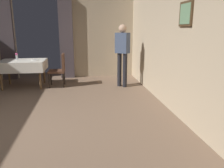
{
  "coord_description": "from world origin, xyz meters",
  "views": [
    {
      "loc": [
        1.39,
        -3.46,
        1.62
      ],
      "look_at": [
        1.93,
        0.5,
        0.62
      ],
      "focal_mm": 35.86,
      "sensor_mm": 36.0,
      "label": 1
    }
  ],
  "objects_px": {
    "chair_mid_right": "(59,68)",
    "plate_mid_b": "(35,60)",
    "dining_table_mid": "(23,64)",
    "flower_vase_mid": "(17,56)",
    "person_waiter_by_doorway": "(122,50)"
  },
  "relations": [
    {
      "from": "chair_mid_right",
      "to": "person_waiter_by_doorway",
      "type": "height_order",
      "value": "person_waiter_by_doorway"
    },
    {
      "from": "dining_table_mid",
      "to": "chair_mid_right",
      "type": "height_order",
      "value": "chair_mid_right"
    },
    {
      "from": "chair_mid_right",
      "to": "person_waiter_by_doorway",
      "type": "xyz_separation_m",
      "value": [
        1.75,
        -0.26,
        0.51
      ]
    },
    {
      "from": "person_waiter_by_doorway",
      "to": "plate_mid_b",
      "type": "bearing_deg",
      "value": 171.27
    },
    {
      "from": "chair_mid_right",
      "to": "plate_mid_b",
      "type": "distance_m",
      "value": 0.71
    },
    {
      "from": "plate_mid_b",
      "to": "person_waiter_by_doorway",
      "type": "xyz_separation_m",
      "value": [
        2.41,
        -0.37,
        0.27
      ]
    },
    {
      "from": "chair_mid_right",
      "to": "plate_mid_b",
      "type": "relative_size",
      "value": 4.58
    },
    {
      "from": "dining_table_mid",
      "to": "plate_mid_b",
      "type": "relative_size",
      "value": 6.1
    },
    {
      "from": "dining_table_mid",
      "to": "plate_mid_b",
      "type": "xyz_separation_m",
      "value": [
        0.34,
        0.01,
        0.11
      ]
    },
    {
      "from": "dining_table_mid",
      "to": "plate_mid_b",
      "type": "height_order",
      "value": "plate_mid_b"
    },
    {
      "from": "chair_mid_right",
      "to": "plate_mid_b",
      "type": "xyz_separation_m",
      "value": [
        -0.66,
        0.11,
        0.24
      ]
    },
    {
      "from": "chair_mid_right",
      "to": "flower_vase_mid",
      "type": "distance_m",
      "value": 1.28
    },
    {
      "from": "dining_table_mid",
      "to": "chair_mid_right",
      "type": "distance_m",
      "value": 1.02
    },
    {
      "from": "dining_table_mid",
      "to": "chair_mid_right",
      "type": "bearing_deg",
      "value": -5.32
    },
    {
      "from": "flower_vase_mid",
      "to": "dining_table_mid",
      "type": "bearing_deg",
      "value": -46.25
    }
  ]
}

